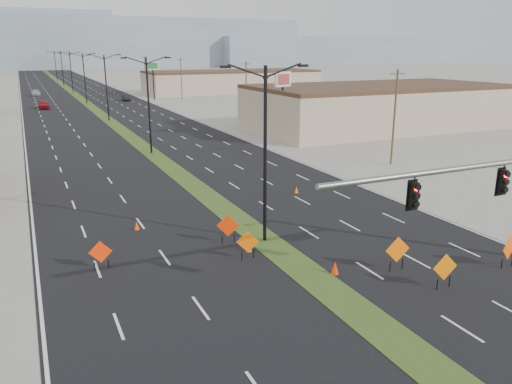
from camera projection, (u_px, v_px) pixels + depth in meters
name	position (u px, v px, depth m)	size (l,w,h in m)	color
ground	(403.00, 347.00, 18.83)	(600.00, 600.00, 0.00)	gray
road_surface	(85.00, 102.00, 106.01)	(25.00, 400.00, 0.02)	black
median_strip	(85.00, 102.00, 106.01)	(2.00, 400.00, 0.04)	#2E4719
building_se_near	(378.00, 108.00, 71.05)	(36.00, 18.00, 5.50)	tan
building_se_far	(232.00, 82.00, 129.40)	(44.00, 16.00, 5.00)	tan
mesa_center	(113.00, 43.00, 292.68)	(220.00, 50.00, 28.00)	gray
mesa_east	(324.00, 52.00, 341.93)	(160.00, 50.00, 18.00)	gray
streetlight_0	(265.00, 150.00, 27.79)	(5.15, 0.24, 10.02)	black
streetlight_1	(149.00, 103.00, 52.20)	(5.15, 0.24, 10.02)	black
streetlight_2	(106.00, 85.00, 76.62)	(5.15, 0.24, 10.02)	black
streetlight_3	(84.00, 77.00, 101.03)	(5.15, 0.24, 10.02)	black
streetlight_4	(71.00, 71.00, 125.44)	(5.15, 0.24, 10.02)	black
streetlight_5	(62.00, 67.00, 149.85)	(5.15, 0.24, 10.02)	black
streetlight_6	(56.00, 65.00, 174.26)	(5.15, 0.24, 10.02)	black
utility_pole_0	(394.00, 116.00, 47.42)	(1.60, 0.20, 9.00)	#4C3823
utility_pole_1	(246.00, 90.00, 77.93)	(1.60, 0.20, 9.00)	#4C3823
utility_pole_2	(181.00, 78.00, 108.45)	(1.60, 0.20, 9.00)	#4C3823
utility_pole_3	(145.00, 72.00, 138.96)	(1.60, 0.20, 9.00)	#4C3823
car_left	(44.00, 105.00, 93.41)	(1.85, 4.59, 1.56)	maroon
car_mid	(126.00, 98.00, 108.00)	(1.42, 4.08, 1.34)	black
car_far	(36.00, 93.00, 118.69)	(1.91, 4.71, 1.37)	#A2A6AC
construction_sign_0	(101.00, 253.00, 25.21)	(1.15, 0.21, 1.54)	#FF3105
construction_sign_1	(228.00, 227.00, 28.62)	(1.21, 0.56, 1.73)	red
construction_sign_2	(248.00, 243.00, 26.43)	(1.11, 0.52, 1.59)	#F46405
construction_sign_3	(397.00, 251.00, 25.06)	(1.36, 0.20, 1.82)	#FB6305
construction_sign_4	(445.00, 268.00, 23.17)	(1.30, 0.19, 1.74)	orange
construction_sign_5	(509.00, 249.00, 25.44)	(1.27, 0.36, 1.74)	#FF5505
cone_0	(249.00, 247.00, 27.62)	(0.32, 0.32, 0.53)	orange
cone_1	(335.00, 268.00, 24.84)	(0.40, 0.40, 0.67)	red
cone_2	(296.00, 190.00, 38.86)	(0.32, 0.32, 0.53)	#EB6104
cone_3	(137.00, 226.00, 30.96)	(0.32, 0.32, 0.53)	#F74B05
pole_sign_east_near	(283.00, 85.00, 60.45)	(2.61, 1.30, 8.18)	black
pole_sign_east_far	(153.00, 69.00, 108.22)	(2.68, 1.01, 8.21)	black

